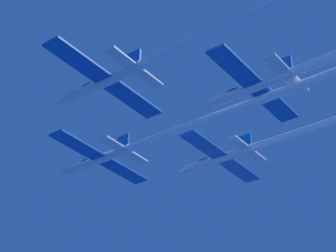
# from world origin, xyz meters

# --- Properties ---
(jet_lead) EXTENTS (14.92, 54.83, 2.47)m
(jet_lead) POSITION_xyz_m (0.55, -17.06, -0.35)
(jet_lead) COLOR silver
(jet_left_wing) EXTENTS (14.92, 48.19, 2.47)m
(jet_left_wing) POSITION_xyz_m (-10.49, -24.47, -0.03)
(jet_left_wing) COLOR silver
(jet_right_wing) EXTENTS (14.92, 49.13, 2.47)m
(jet_right_wing) POSITION_xyz_m (10.03, -24.99, 0.53)
(jet_right_wing) COLOR silver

